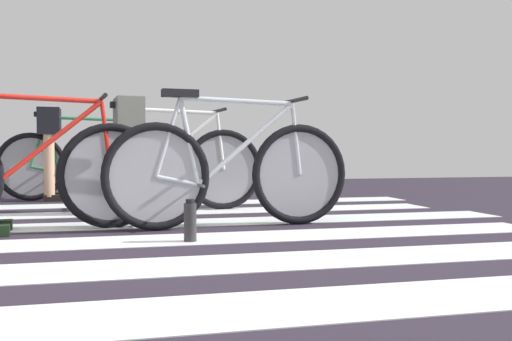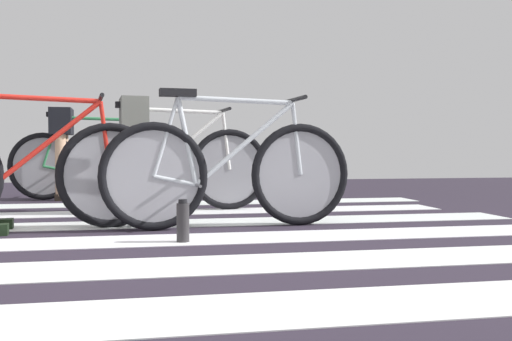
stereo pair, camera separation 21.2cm
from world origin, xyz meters
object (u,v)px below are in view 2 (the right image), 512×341
object	(u,v)px
bicycle_2_of_4	(29,172)
bicycle_4_of_4	(93,163)
water_bottle	(183,222)
bicycle_1_of_4	(229,171)
cyclist_3_of_4	(134,139)
cyclist_4_of_4	(62,141)
bicycle_3_of_4	(171,167)

from	to	relation	value
bicycle_2_of_4	bicycle_4_of_4	world-z (taller)	same
water_bottle	bicycle_4_of_4	bearing A→B (deg)	104.34
bicycle_1_of_4	water_bottle	xyz separation A→B (m)	(-0.35, -0.55, -0.27)
bicycle_2_of_4	water_bottle	bearing A→B (deg)	-40.59
cyclist_3_of_4	cyclist_4_of_4	distance (m)	1.64
bicycle_1_of_4	bicycle_4_of_4	world-z (taller)	same
water_bottle	bicycle_1_of_4	bearing A→B (deg)	57.77
bicycle_4_of_4	water_bottle	xyz separation A→B (m)	(0.79, -3.07, -0.27)
bicycle_1_of_4	bicycle_4_of_4	distance (m)	2.77
cyclist_4_of_4	water_bottle	size ratio (longest dim) A/B	3.92
cyclist_3_of_4	bicycle_4_of_4	world-z (taller)	cyclist_3_of_4
bicycle_2_of_4	cyclist_4_of_4	xyz separation A→B (m)	(-0.14, 2.42, 0.25)
bicycle_1_of_4	bicycle_3_of_4	world-z (taller)	same
bicycle_4_of_4	water_bottle	world-z (taller)	bicycle_4_of_4
water_bottle	bicycle_3_of_4	bearing A→B (deg)	89.95
bicycle_4_of_4	water_bottle	bearing A→B (deg)	-78.18
bicycle_1_of_4	water_bottle	bearing A→B (deg)	-126.81
bicycle_2_of_4	bicycle_3_of_4	size ratio (longest dim) A/B	1.00
cyclist_3_of_4	bicycle_4_of_4	distance (m)	1.54
cyclist_3_of_4	water_bottle	world-z (taller)	cyclist_3_of_4
cyclist_3_of_4	bicycle_2_of_4	bearing A→B (deg)	-129.26
bicycle_3_of_4	cyclist_4_of_4	xyz separation A→B (m)	(-1.10, 1.40, 0.25)
bicycle_3_of_4	cyclist_4_of_4	bearing A→B (deg)	122.23
bicycle_4_of_4	bicycle_3_of_4	bearing A→B (deg)	-63.48
bicycle_4_of_4	cyclist_3_of_4	bearing A→B (deg)	-74.26
bicycle_1_of_4	cyclist_3_of_4	bearing A→B (deg)	116.63
bicycle_2_of_4	water_bottle	world-z (taller)	bicycle_2_of_4
bicycle_3_of_4	bicycle_4_of_4	world-z (taller)	same
bicycle_3_of_4	water_bottle	distance (m)	1.68
cyclist_4_of_4	bicycle_2_of_4	bearing A→B (deg)	-89.25
bicycle_2_of_4	bicycle_3_of_4	xyz separation A→B (m)	(0.96, 1.01, 0.00)
bicycle_1_of_4	bicycle_2_of_4	bearing A→B (deg)	171.28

